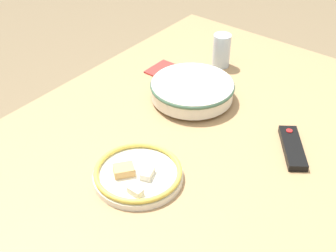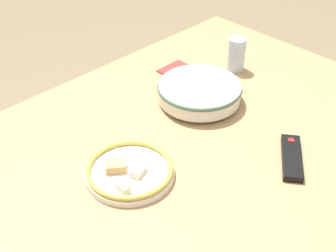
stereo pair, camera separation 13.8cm
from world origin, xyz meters
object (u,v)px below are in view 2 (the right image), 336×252
drinking_glass (236,54)px  food_plate (129,171)px  tv_remote (292,157)px  noodle_bowl (199,92)px

drinking_glass → food_plate: bearing=13.9°
food_plate → tv_remote: bearing=143.2°
noodle_bowl → drinking_glass: size_ratio=2.25×
tv_remote → drinking_glass: (-0.29, -0.43, 0.05)m
noodle_bowl → tv_remote: size_ratio=1.54×
tv_remote → drinking_glass: drinking_glass is taller
food_plate → tv_remote: food_plate is taller
food_plate → drinking_glass: size_ratio=1.95×
noodle_bowl → food_plate: (0.40, 0.11, -0.02)m
noodle_bowl → drinking_glass: drinking_glass is taller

